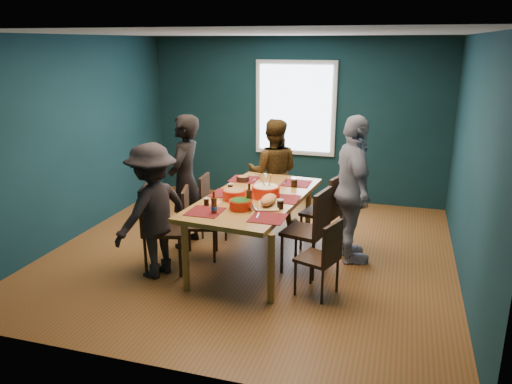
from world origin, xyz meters
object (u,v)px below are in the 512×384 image
bowl_dumpling (266,191)px  chair_right_far (329,207)px  person_back (273,173)px  bowl_salad (234,194)px  chair_right_mid (313,225)px  chair_left_mid (194,218)px  dining_table (255,203)px  cutting_board (268,201)px  person_far_left (185,182)px  bowl_herbs (240,204)px  chair_left_near (157,222)px  person_right (353,190)px  chair_right_near (324,253)px  person_near_left (153,211)px  chair_left_far (211,201)px

bowl_dumpling → chair_right_far: bearing=40.5°
person_back → bowl_dumpling: bearing=91.0°
bowl_dumpling → bowl_salad: bearing=-151.2°
bowl_salad → chair_right_mid: bearing=1.3°
bowl_salad → chair_left_mid: bearing=176.9°
chair_left_mid → chair_right_mid: (1.49, -0.01, 0.07)m
dining_table → cutting_board: size_ratio=3.93×
person_far_left → person_back: (0.89, 1.10, -0.09)m
chair_right_far → bowl_herbs: (-0.83, -1.09, 0.30)m
chair_left_near → chair_right_far: chair_left_near is taller
chair_right_mid → chair_right_far: bearing=96.9°
chair_left_mid → cutting_board: bearing=-24.9°
person_right → person_back: bearing=29.7°
chair_right_mid → bowl_dumpling: (-0.61, 0.16, 0.31)m
person_far_left → chair_right_near: bearing=62.8°
person_far_left → person_near_left: person_far_left is taller
bowl_herbs → dining_table: bearing=88.4°
person_back → bowl_dumpling: 1.33m
bowl_salad → chair_left_far: bearing=127.8°
chair_left_mid → chair_left_near: size_ratio=0.87×
bowl_dumpling → bowl_herbs: bearing=-106.5°
chair_left_far → chair_left_mid: chair_left_mid is taller
chair_right_mid → person_far_left: bearing=-179.4°
cutting_board → chair_left_mid: bearing=155.8°
person_right → cutting_board: person_right is taller
chair_right_mid → chair_right_near: size_ratio=1.20×
chair_right_far → cutting_board: size_ratio=1.74×
person_back → cutting_board: person_back is taller
bowl_dumpling → bowl_herbs: size_ratio=1.33×
chair_left_far → person_right: (1.95, -0.29, 0.40)m
person_right → cutting_board: (-0.88, -0.62, -0.02)m
person_back → person_near_left: person_back is taller
bowl_dumpling → chair_right_near: bearing=-40.2°
chair_left_far → chair_right_near: (1.78, -1.31, -0.01)m
chair_left_near → chair_right_near: size_ratio=1.22×
chair_left_far → chair_left_near: size_ratio=0.83×
chair_left_far → chair_right_near: size_ratio=1.02×
chair_right_near → bowl_dumpling: bearing=159.7°
chair_right_near → bowl_salad: (-1.16, 0.51, 0.39)m
dining_table → chair_right_mid: 0.77m
dining_table → person_far_left: 1.04m
chair_left_mid → bowl_dumpling: bearing=-6.6°
chair_left_far → chair_right_near: chair_left_far is taller
chair_left_mid → chair_right_far: bearing=8.7°
chair_left_far → bowl_dumpling: bearing=-37.2°
chair_left_mid → chair_right_far: (1.56, 0.73, 0.06)m
chair_right_near → person_far_left: (-1.97, 0.90, 0.38)m
person_near_left → chair_left_near: bearing=-144.5°
bowl_salad → dining_table: bearing=41.4°
chair_left_far → bowl_herbs: bowl_herbs is taller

